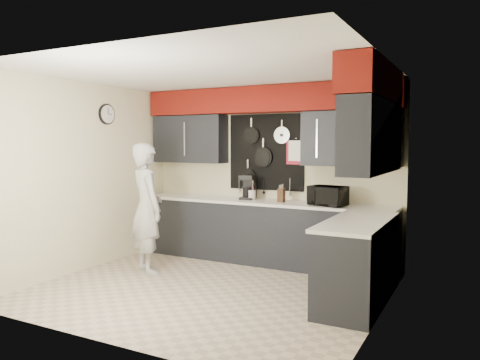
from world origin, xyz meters
The scene contains 10 objects.
ground centered at (0.00, 0.00, 0.00)m, with size 4.00×4.00×0.00m, color #BCAB92.
back_wall_assembly centered at (0.01, 1.60, 2.01)m, with size 4.00×0.36×2.60m.
right_wall_assembly centered at (1.85, 0.26, 1.94)m, with size 0.36×3.50×2.60m.
left_wall_assembly centered at (-1.99, 0.02, 1.33)m, with size 0.05×3.50×2.60m.
base_cabinets centered at (0.49, 1.13, 0.46)m, with size 3.95×2.20×0.92m.
microwave centered at (1.03, 1.36, 1.05)m, with size 0.48×0.33×0.27m, color black.
knife_block centered at (0.34, 1.41, 1.02)m, with size 0.09×0.09×0.20m, color #321910.
utensil_crock centered at (-0.16, 1.47, 0.99)m, with size 0.11×0.11×0.14m, color white.
coffee_maker centered at (-0.24, 1.51, 1.11)m, with size 0.24×0.28×0.37m.
person centered at (-1.14, 0.23, 0.88)m, with size 0.65×0.42×1.77m, color #B8B8B5.
Camera 1 is at (2.89, -4.74, 1.76)m, focal length 35.00 mm.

